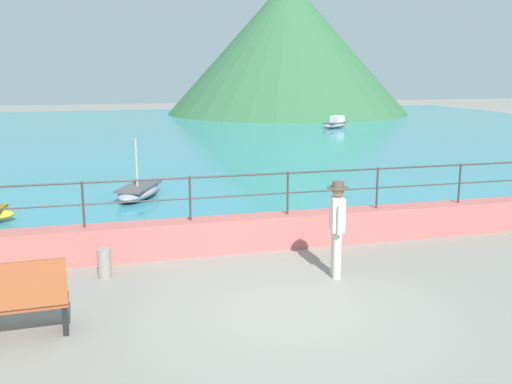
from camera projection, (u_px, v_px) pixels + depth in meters
The scene contains 10 objects.
ground_plane at pixel (289, 310), 8.96m from camera, with size 120.00×120.00×0.00m, color gray.
promenade_wall at pixel (240, 234), 11.91m from camera, with size 20.00×0.56×0.70m, color #BC605B.
railing at pixel (240, 187), 11.71m from camera, with size 18.44×0.04×0.90m.
lake_water at pixel (148, 135), 33.37m from camera, with size 64.00×44.32×0.06m, color teal.
hill_main at pixel (288, 47), 49.31m from camera, with size 20.74×20.74×11.33m, color #33663D.
bench_main at pixel (3, 302), 7.85m from camera, with size 1.72×0.63×1.13m.
person_walking at pixel (337, 224), 10.22m from camera, with size 0.38×0.56×1.75m.
bollard at pixel (104, 263), 10.31m from camera, with size 0.24×0.24×0.54m, color gray.
boat_1 at pixel (139, 191), 16.60m from camera, with size 1.78×2.47×1.72m.
boat_2 at pixel (335, 124), 37.19m from camera, with size 2.40×2.05×0.76m.
Camera 1 is at (-2.68, -7.97, 3.63)m, focal length 40.54 mm.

